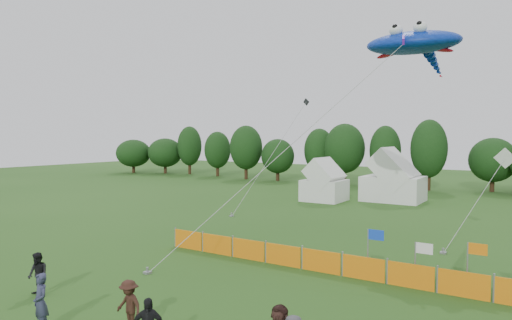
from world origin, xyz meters
The scene contains 11 objects.
treeline centered at (1.61, 44.93, 4.18)m, with size 104.57×8.78×8.36m.
tent_left centered at (-7.54, 29.84, 1.68)m, with size 3.76×3.76×3.32m.
tent_right centered at (-1.94, 33.31, 1.96)m, with size 5.51×4.41×3.89m.
barrier_fence centered at (2.94, 8.48, 0.50)m, with size 19.90×0.06×1.00m.
flag_row centered at (7.20, 8.91, 1.42)m, with size 6.73×0.16×2.27m.
spectator_a centered at (-2.88, -2.18, 0.94)m, with size 0.68×0.45×1.87m, color #2E314C.
spectator_b centered at (-6.00, -0.35, 0.85)m, with size 0.83×0.64×1.70m, color black.
spectator_c centered at (-0.54, -0.63, 0.83)m, with size 1.07×0.62×1.66m, color #341C14.
stingray_kite centered at (3.51, 18.47, 11.81)m, with size 11.15×21.57×12.84m.
small_kite_white centered at (7.85, 17.41, 3.66)m, with size 3.27×3.62×5.60m.
small_kite_dark centered at (-9.61, 24.01, 5.07)m, with size 1.24×11.57×9.90m.
Camera 1 is at (10.59, -10.41, 6.22)m, focal length 32.00 mm.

